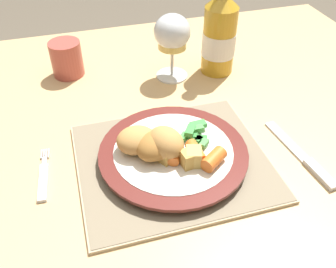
# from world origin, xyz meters

# --- Properties ---
(dining_table) EXTENTS (1.13, 0.84, 0.74)m
(dining_table) POSITION_xyz_m (0.00, 0.00, 0.64)
(dining_table) COLOR tan
(dining_table) RESTS_ON ground
(placemat) EXTENTS (0.32, 0.28, 0.01)m
(placemat) POSITION_xyz_m (-0.05, -0.15, 0.74)
(placemat) COLOR tan
(placemat) RESTS_ON dining_table
(dinner_plate) EXTENTS (0.25, 0.25, 0.02)m
(dinner_plate) POSITION_xyz_m (-0.05, -0.15, 0.76)
(dinner_plate) COLOR white
(dinner_plate) RESTS_ON placemat
(breaded_croquettes) EXTENTS (0.11, 0.10, 0.05)m
(breaded_croquettes) POSITION_xyz_m (-0.09, -0.14, 0.79)
(breaded_croquettes) COLOR tan
(breaded_croquettes) RESTS_ON dinner_plate
(green_beans_pile) EXTENTS (0.06, 0.07, 0.02)m
(green_beans_pile) POSITION_xyz_m (-0.01, -0.13, 0.77)
(green_beans_pile) COLOR green
(green_beans_pile) RESTS_ON dinner_plate
(glazed_carrots) EXTENTS (0.09, 0.08, 0.02)m
(glazed_carrots) POSITION_xyz_m (-0.02, -0.18, 0.78)
(glazed_carrots) COLOR orange
(glazed_carrots) RESTS_ON dinner_plate
(fork) EXTENTS (0.02, 0.12, 0.01)m
(fork) POSITION_xyz_m (-0.27, -0.13, 0.74)
(fork) COLOR silver
(fork) RESTS_ON dining_table
(table_knife) EXTENTS (0.04, 0.18, 0.01)m
(table_knife) POSITION_xyz_m (0.17, -0.21, 0.74)
(table_knife) COLOR silver
(table_knife) RESTS_ON dining_table
(wine_glass) EXTENTS (0.08, 0.08, 0.15)m
(wine_glass) POSITION_xyz_m (0.03, 0.12, 0.84)
(wine_glass) COLOR silver
(wine_glass) RESTS_ON dining_table
(bottle) EXTENTS (0.07, 0.07, 0.25)m
(bottle) POSITION_xyz_m (0.13, 0.12, 0.83)
(bottle) COLOR gold
(bottle) RESTS_ON dining_table
(roast_potatoes) EXTENTS (0.08, 0.06, 0.03)m
(roast_potatoes) POSITION_xyz_m (-0.05, -0.18, 0.78)
(roast_potatoes) COLOR #DBB256
(roast_potatoes) RESTS_ON dinner_plate
(drinking_cup) EXTENTS (0.07, 0.07, 0.08)m
(drinking_cup) POSITION_xyz_m (-0.20, 0.20, 0.78)
(drinking_cup) COLOR #B24C42
(drinking_cup) RESTS_ON dining_table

